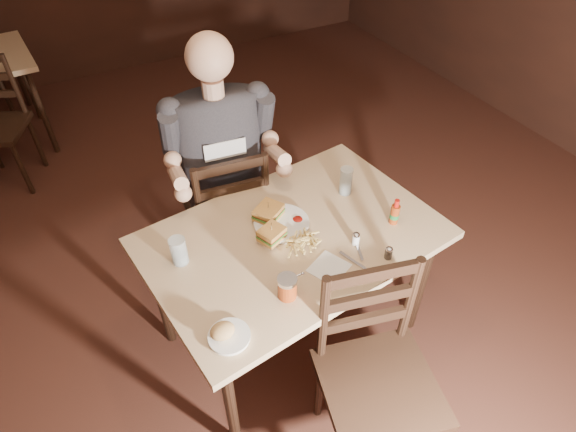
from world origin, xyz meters
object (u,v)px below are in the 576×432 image
hot_sauce (395,211)px  syrup_dispenser (287,287)px  glass_left (179,251)px  chair_near (380,387)px  glass_right (346,181)px  side_plate (229,337)px  dinner_plate (282,224)px  main_table (293,246)px  chair_far (227,210)px  diner (220,138)px

hot_sauce → syrup_dispenser: size_ratio=1.29×
glass_left → hot_sauce: bearing=-13.8°
syrup_dispenser → chair_near: bearing=-69.8°
glass_right → hot_sauce: 0.31m
chair_near → hot_sauce: size_ratio=7.24×
hot_sauce → side_plate: (-0.94, -0.22, -0.06)m
dinner_plate → glass_left: size_ratio=1.93×
chair_near → glass_right: bearing=80.6°
main_table → dinner_plate: (-0.01, 0.09, 0.08)m
main_table → side_plate: bearing=-142.3°
chair_near → chair_far: bearing=108.8°
dinner_plate → chair_near: bearing=-87.5°
chair_far → dinner_plate: bearing=105.6°
chair_near → glass_left: bearing=137.5°
chair_near → main_table: bearing=105.3°
glass_right → hot_sauce: bearing=-75.0°
chair_far → side_plate: 1.10m
main_table → chair_far: bearing=98.9°
glass_left → glass_right: glass_right is taller
hot_sauce → diner: bearing=128.2°
glass_right → side_plate: size_ratio=0.93×
dinner_plate → side_plate: 0.65m
main_table → syrup_dispenser: syrup_dispenser is taller
dinner_plate → diner: bearing=100.4°
diner → syrup_dispenser: bearing=-88.8°
chair_far → dinner_plate: size_ratio=3.76×
glass_right → hot_sauce: size_ratio=1.07×
main_table → diner: 0.66m
glass_left → syrup_dispenser: size_ratio=1.24×
chair_near → glass_right: size_ratio=6.79×
hot_sauce → side_plate: size_ratio=0.88×
glass_right → syrup_dispenser: 0.72m
dinner_plate → glass_left: (-0.50, 0.00, 0.06)m
syrup_dispenser → glass_right: bearing=30.7°
dinner_plate → side_plate: size_ratio=1.62×
main_table → chair_near: (0.02, -0.70, -0.20)m
hot_sauce → syrup_dispenser: (-0.65, -0.15, -0.02)m
main_table → diner: bearing=100.3°
diner → side_plate: bearing=-104.8°
chair_near → dinner_plate: bearing=106.2°
glass_left → diner: bearing=49.7°
diner → glass_left: diner is taller
side_plate → dinner_plate: bearing=44.5°
side_plate → syrup_dispenser: bearing=14.4°
glass_left → hot_sauce: hot_sauce is taller
glass_left → chair_near: bearing=-56.2°
main_table → dinner_plate: 0.12m
syrup_dispenser → dinner_plate: bearing=58.3°
dinner_plate → glass_right: (0.40, 0.06, 0.07)m
chair_far → syrup_dispenser: 0.98m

